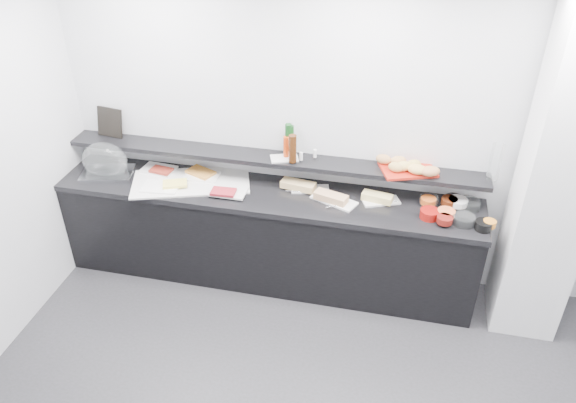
% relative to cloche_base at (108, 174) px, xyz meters
% --- Properties ---
extents(back_wall, '(5.00, 0.02, 2.70)m').
position_rel_cloche_base_xyz_m(back_wall, '(2.13, 0.34, 0.43)').
color(back_wall, silver).
rests_on(back_wall, ground).
extents(ceiling, '(5.00, 5.00, 0.00)m').
position_rel_cloche_base_xyz_m(ceiling, '(2.13, -1.66, 1.78)').
color(ceiling, white).
rests_on(ceiling, back_wall).
extents(column, '(0.50, 0.50, 2.70)m').
position_rel_cloche_base_xyz_m(column, '(3.63, -0.01, 0.43)').
color(column, silver).
rests_on(column, ground).
extents(buffet_cabinet, '(3.60, 0.60, 0.85)m').
position_rel_cloche_base_xyz_m(buffet_cabinet, '(1.43, 0.04, -0.50)').
color(buffet_cabinet, black).
rests_on(buffet_cabinet, ground).
extents(counter_top, '(3.62, 0.62, 0.05)m').
position_rel_cloche_base_xyz_m(counter_top, '(1.43, 0.04, -0.05)').
color(counter_top, black).
rests_on(counter_top, buffet_cabinet).
extents(wall_shelf, '(3.60, 0.25, 0.04)m').
position_rel_cloche_base_xyz_m(wall_shelf, '(1.43, 0.21, 0.21)').
color(wall_shelf, black).
rests_on(wall_shelf, back_wall).
extents(cloche_base, '(0.49, 0.38, 0.04)m').
position_rel_cloche_base_xyz_m(cloche_base, '(0.00, 0.00, 0.00)').
color(cloche_base, '#BABDC2').
rests_on(cloche_base, counter_top).
extents(cloche_dome, '(0.43, 0.30, 0.34)m').
position_rel_cloche_base_xyz_m(cloche_dome, '(-0.03, 0.04, 0.11)').
color(cloche_dome, white).
rests_on(cloche_dome, cloche_base).
extents(linen_runner, '(1.10, 0.76, 0.01)m').
position_rel_cloche_base_xyz_m(linen_runner, '(0.76, 0.05, -0.01)').
color(linen_runner, silver).
rests_on(linen_runner, counter_top).
extents(platter_meat_a, '(0.31, 0.22, 0.01)m').
position_rel_cloche_base_xyz_m(platter_meat_a, '(0.41, 0.17, 0.00)').
color(platter_meat_a, silver).
rests_on(platter_meat_a, linen_runner).
extents(food_meat_a, '(0.20, 0.15, 0.02)m').
position_rel_cloche_base_xyz_m(food_meat_a, '(0.45, 0.13, 0.02)').
color(food_meat_a, maroon).
rests_on(food_meat_a, platter_meat_a).
extents(platter_salmon, '(0.31, 0.22, 0.01)m').
position_rel_cloche_base_xyz_m(platter_salmon, '(0.82, 0.14, 0.00)').
color(platter_salmon, white).
rests_on(platter_salmon, linen_runner).
extents(food_salmon, '(0.28, 0.23, 0.02)m').
position_rel_cloche_base_xyz_m(food_salmon, '(0.80, 0.17, 0.02)').
color(food_salmon, orange).
rests_on(food_salmon, platter_salmon).
extents(platter_cheese, '(0.33, 0.23, 0.01)m').
position_rel_cloche_base_xyz_m(platter_cheese, '(0.55, -0.11, 0.00)').
color(platter_cheese, white).
rests_on(platter_cheese, linen_runner).
extents(food_cheese, '(0.24, 0.20, 0.02)m').
position_rel_cloche_base_xyz_m(food_cheese, '(0.66, -0.06, 0.02)').
color(food_cheese, '#FFEC63').
rests_on(food_cheese, platter_cheese).
extents(platter_meat_b, '(0.30, 0.20, 0.01)m').
position_rel_cloche_base_xyz_m(platter_meat_b, '(1.13, -0.05, 0.00)').
color(platter_meat_b, white).
rests_on(platter_meat_b, linen_runner).
extents(food_meat_b, '(0.21, 0.14, 0.02)m').
position_rel_cloche_base_xyz_m(food_meat_b, '(1.10, -0.10, 0.02)').
color(food_meat_b, maroon).
rests_on(food_meat_b, platter_meat_b).
extents(sandwich_plate_left, '(0.34, 0.20, 0.01)m').
position_rel_cloche_base_xyz_m(sandwich_plate_left, '(1.79, 0.16, -0.01)').
color(sandwich_plate_left, silver).
rests_on(sandwich_plate_left, counter_top).
extents(sandwich_food_left, '(0.30, 0.16, 0.06)m').
position_rel_cloche_base_xyz_m(sandwich_food_left, '(1.69, 0.14, 0.02)').
color(sandwich_food_left, tan).
rests_on(sandwich_food_left, sandwich_plate_left).
extents(tongs_left, '(0.16, 0.02, 0.01)m').
position_rel_cloche_base_xyz_m(tongs_left, '(1.68, 0.08, -0.00)').
color(tongs_left, '#AAACB1').
rests_on(tongs_left, sandwich_plate_left).
extents(sandwich_plate_mid, '(0.41, 0.30, 0.01)m').
position_rel_cloche_base_xyz_m(sandwich_plate_mid, '(2.01, 0.03, -0.01)').
color(sandwich_plate_mid, white).
rests_on(sandwich_plate_mid, counter_top).
extents(sandwich_food_mid, '(0.29, 0.18, 0.06)m').
position_rel_cloche_base_xyz_m(sandwich_food_mid, '(1.99, 0.01, 0.02)').
color(sandwich_food_mid, tan).
rests_on(sandwich_food_mid, sandwich_plate_mid).
extents(tongs_mid, '(0.14, 0.09, 0.01)m').
position_rel_cloche_base_xyz_m(tongs_mid, '(2.03, -0.07, -0.00)').
color(tongs_mid, silver).
rests_on(tongs_mid, sandwich_plate_mid).
extents(sandwich_plate_right, '(0.33, 0.24, 0.01)m').
position_rel_cloche_base_xyz_m(sandwich_plate_right, '(2.39, 0.10, -0.01)').
color(sandwich_plate_right, silver).
rests_on(sandwich_plate_right, counter_top).
extents(sandwich_food_right, '(0.26, 0.14, 0.06)m').
position_rel_cloche_base_xyz_m(sandwich_food_right, '(2.36, 0.09, 0.02)').
color(sandwich_food_right, '#DFC875').
rests_on(sandwich_food_right, sandwich_plate_right).
extents(tongs_right, '(0.16, 0.01, 0.01)m').
position_rel_cloche_base_xyz_m(tongs_right, '(2.44, 0.10, -0.00)').
color(tongs_right, '#A9ABB0').
rests_on(tongs_right, sandwich_plate_right).
extents(bowl_glass_fruit, '(0.17, 0.17, 0.07)m').
position_rel_cloche_base_xyz_m(bowl_glass_fruit, '(2.77, 0.15, 0.02)').
color(bowl_glass_fruit, white).
rests_on(bowl_glass_fruit, counter_top).
extents(fill_glass_fruit, '(0.16, 0.16, 0.05)m').
position_rel_cloche_base_xyz_m(fill_glass_fruit, '(2.77, 0.13, 0.03)').
color(fill_glass_fruit, '#C9541B').
rests_on(fill_glass_fruit, bowl_glass_fruit).
extents(bowl_black_jam, '(0.18, 0.18, 0.07)m').
position_rel_cloche_base_xyz_m(bowl_black_jam, '(2.97, 0.19, 0.02)').
color(bowl_black_jam, black).
rests_on(bowl_black_jam, counter_top).
extents(fill_black_jam, '(0.17, 0.17, 0.05)m').
position_rel_cloche_base_xyz_m(fill_black_jam, '(2.93, 0.16, 0.03)').
color(fill_black_jam, '#56200C').
rests_on(fill_black_jam, bowl_black_jam).
extents(bowl_glass_cream, '(0.22, 0.22, 0.07)m').
position_rel_cloche_base_xyz_m(bowl_glass_cream, '(3.08, 0.16, 0.02)').
color(bowl_glass_cream, white).
rests_on(bowl_glass_cream, counter_top).
extents(fill_glass_cream, '(0.18, 0.18, 0.05)m').
position_rel_cloche_base_xyz_m(fill_glass_cream, '(3.00, 0.17, 0.03)').
color(fill_glass_cream, white).
rests_on(fill_glass_cream, bowl_glass_cream).
extents(bowl_red_jam, '(0.15, 0.15, 0.07)m').
position_rel_cloche_base_xyz_m(bowl_red_jam, '(2.78, -0.04, 0.02)').
color(bowl_red_jam, maroon).
rests_on(bowl_red_jam, counter_top).
extents(fill_red_jam, '(0.15, 0.15, 0.05)m').
position_rel_cloche_base_xyz_m(fill_red_jam, '(2.89, -0.11, 0.03)').
color(fill_red_jam, '#5E120D').
rests_on(fill_red_jam, bowl_red_jam).
extents(bowl_glass_salmon, '(0.20, 0.20, 0.07)m').
position_rel_cloche_base_xyz_m(bowl_glass_salmon, '(3.04, -0.07, 0.02)').
color(bowl_glass_salmon, silver).
rests_on(bowl_glass_salmon, counter_top).
extents(fill_glass_salmon, '(0.18, 0.18, 0.05)m').
position_rel_cloche_base_xyz_m(fill_glass_salmon, '(2.90, -0.02, 0.03)').
color(fill_glass_salmon, orange).
rests_on(fill_glass_salmon, bowl_glass_salmon).
extents(bowl_black_fruit, '(0.15, 0.15, 0.07)m').
position_rel_cloche_base_xyz_m(bowl_black_fruit, '(3.18, -0.11, 0.02)').
color(bowl_black_fruit, black).
rests_on(bowl_black_fruit, counter_top).
extents(fill_black_fruit, '(0.12, 0.12, 0.05)m').
position_rel_cloche_base_xyz_m(fill_black_fruit, '(3.22, -0.09, 0.03)').
color(fill_black_fruit, orange).
rests_on(fill_black_fruit, bowl_black_fruit).
extents(framed_print, '(0.26, 0.11, 0.26)m').
position_rel_cloche_base_xyz_m(framed_print, '(-0.06, 0.29, 0.36)').
color(framed_print, black).
rests_on(framed_print, wall_shelf).
extents(print_art, '(0.18, 0.09, 0.22)m').
position_rel_cloche_base_xyz_m(print_art, '(-0.04, 0.30, 0.36)').
color(print_art, '#C9A491').
rests_on(print_art, framed_print).
extents(condiment_tray, '(0.26, 0.21, 0.01)m').
position_rel_cloche_base_xyz_m(condiment_tray, '(1.56, 0.20, 0.24)').
color(condiment_tray, silver).
rests_on(condiment_tray, wall_shelf).
extents(bottle_green_a, '(0.06, 0.06, 0.26)m').
position_rel_cloche_base_xyz_m(bottle_green_a, '(1.59, 0.27, 0.37)').
color(bottle_green_a, '#113E13').
rests_on(bottle_green_a, condiment_tray).
extents(bottle_brown, '(0.07, 0.07, 0.24)m').
position_rel_cloche_base_xyz_m(bottle_brown, '(1.64, 0.15, 0.36)').
color(bottle_brown, '#3A1D0A').
rests_on(bottle_brown, condiment_tray).
extents(bottle_green_b, '(0.07, 0.07, 0.28)m').
position_rel_cloche_base_xyz_m(bottle_green_b, '(1.58, 0.26, 0.38)').
color(bottle_green_b, '#103D16').
rests_on(bottle_green_b, condiment_tray).
extents(bottle_hot, '(0.06, 0.06, 0.18)m').
position_rel_cloche_base_xyz_m(bottle_hot, '(1.57, 0.23, 0.33)').
color(bottle_hot, '#B9350D').
rests_on(bottle_hot, condiment_tray).
extents(shaker_salt, '(0.03, 0.03, 0.07)m').
position_rel_cloche_base_xyz_m(shaker_salt, '(1.70, 0.19, 0.28)').
color(shaker_salt, white).
rests_on(shaker_salt, condiment_tray).
extents(shaker_pepper, '(0.03, 0.03, 0.07)m').
position_rel_cloche_base_xyz_m(shaker_pepper, '(1.80, 0.26, 0.28)').
color(shaker_pepper, white).
rests_on(shaker_pepper, condiment_tray).
extents(bread_tray, '(0.50, 0.43, 0.02)m').
position_rel_cloche_base_xyz_m(bread_tray, '(2.57, 0.23, 0.24)').
color(bread_tray, '#B12013').
rests_on(bread_tray, wall_shelf).
extents(bread_roll_nw, '(0.14, 0.11, 0.08)m').
position_rel_cloche_base_xyz_m(bread_roll_nw, '(2.37, 0.26, 0.29)').
color(bread_roll_nw, '#AD7842').
rests_on(bread_roll_nw, bread_tray).
extents(bread_roll_n, '(0.15, 0.11, 0.08)m').
position_rel_cloche_base_xyz_m(bread_roll_n, '(2.49, 0.26, 0.29)').
color(bread_roll_n, '#C08849').
rests_on(bread_roll_n, bread_tray).
extents(bread_roll_sw, '(0.14, 0.10, 0.08)m').
position_rel_cloche_base_xyz_m(bread_roll_sw, '(2.48, 0.15, 0.29)').
color(bread_roll_sw, '#B99046').
rests_on(bread_roll_sw, bread_tray).
extents(bread_roll_s, '(0.17, 0.12, 0.08)m').
position_rel_cloche_base_xyz_m(bread_roll_s, '(2.64, 0.15, 0.29)').
color(bread_roll_s, '#D6A651').
rests_on(bread_roll_s, bread_tray).
extents(bread_roll_se, '(0.18, 0.14, 0.08)m').
position_rel_cloche_base_xyz_m(bread_roll_se, '(2.74, 0.14, 0.29)').
color(bread_roll_se, '#B27444').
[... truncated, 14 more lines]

